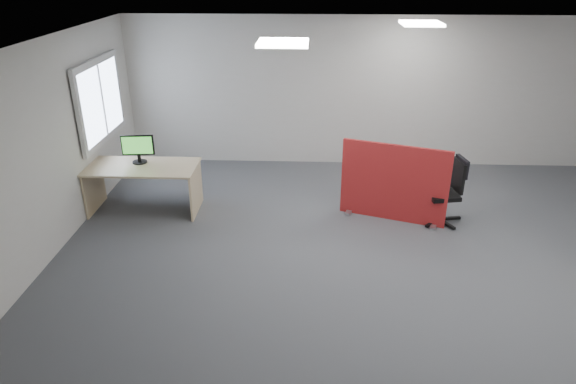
{
  "coord_description": "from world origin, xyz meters",
  "views": [
    {
      "loc": [
        -1.17,
        -5.72,
        3.6
      ],
      "look_at": [
        -1.42,
        -0.08,
        1.0
      ],
      "focal_mm": 32.0,
      "sensor_mm": 36.0,
      "label": 1
    }
  ],
  "objects_px": {
    "red_divider": "(394,184)",
    "office_chair": "(450,187)",
    "second_desk": "(144,176)",
    "monitor_second": "(138,148)"
  },
  "relations": [
    {
      "from": "red_divider",
      "to": "monitor_second",
      "type": "xyz_separation_m",
      "value": [
        -3.83,
        0.29,
        0.39
      ]
    },
    {
      "from": "second_desk",
      "to": "office_chair",
      "type": "distance_m",
      "value": 4.57
    },
    {
      "from": "red_divider",
      "to": "second_desk",
      "type": "bearing_deg",
      "value": -164.04
    },
    {
      "from": "red_divider",
      "to": "office_chair",
      "type": "distance_m",
      "value": 0.81
    },
    {
      "from": "second_desk",
      "to": "monitor_second",
      "type": "relative_size",
      "value": 3.39
    },
    {
      "from": "second_desk",
      "to": "office_chair",
      "type": "relative_size",
      "value": 1.68
    },
    {
      "from": "red_divider",
      "to": "second_desk",
      "type": "height_order",
      "value": "red_divider"
    },
    {
      "from": "office_chair",
      "to": "monitor_second",
      "type": "bearing_deg",
      "value": 165.79
    },
    {
      "from": "second_desk",
      "to": "monitor_second",
      "type": "xyz_separation_m",
      "value": [
        -0.07,
        0.1,
        0.42
      ]
    },
    {
      "from": "red_divider",
      "to": "office_chair",
      "type": "height_order",
      "value": "red_divider"
    }
  ]
}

